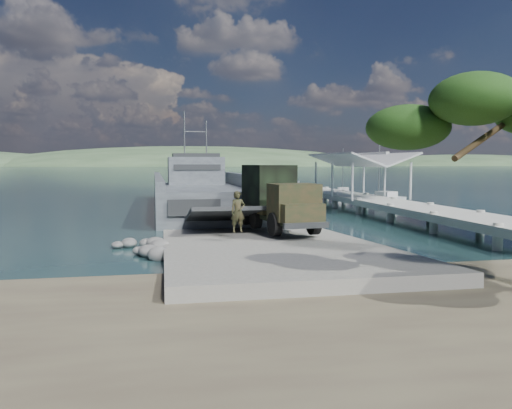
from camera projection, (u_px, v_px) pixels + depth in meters
The scene contains 11 objects.
ground at pixel (266, 251), 24.77m from camera, with size 1400.00×1400.00×0.00m, color #173737.
shore at pixel (445, 393), 9.08m from camera, with size 60.00×20.00×0.40m, color brown.
boat_ramp at pixel (270, 249), 23.77m from camera, with size 10.00×18.00×0.50m, color gray.
shoreline_rocks at pixel (139, 253), 24.12m from camera, with size 3.20×5.60×0.90m, color slate, non-canonical shape.
distant_headlands at pixel (210, 166), 582.38m from camera, with size 1000.00×240.00×48.00m, color #375032, non-canonical shape.
pier at pixel (364, 193), 45.40m from camera, with size 6.40×44.00×6.10m.
landing_craft at pixel (205, 198), 48.12m from camera, with size 10.12×37.73×11.15m.
military_truck at pixel (276, 197), 29.08m from camera, with size 3.45×8.27×3.72m.
soldier at pixel (238, 219), 25.04m from camera, with size 0.75×0.49×2.06m, color black.
sailboat_near at pixel (380, 199), 53.97m from camera, with size 3.86×6.41×7.52m.
sailboat_far at pixel (342, 193), 66.25m from camera, with size 2.84×5.45×6.38m.
Camera 1 is at (-5.00, -23.97, 4.40)m, focal length 35.00 mm.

